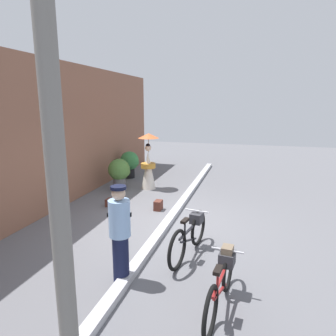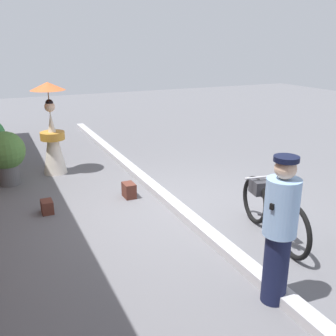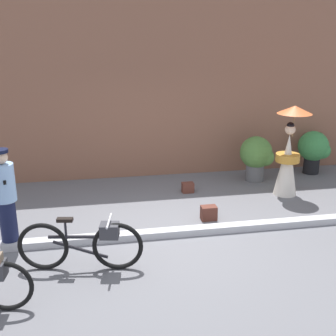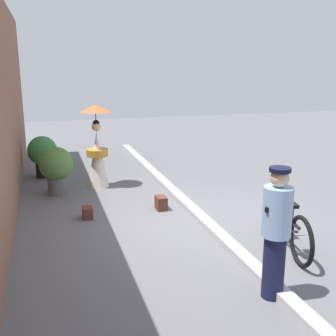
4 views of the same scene
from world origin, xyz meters
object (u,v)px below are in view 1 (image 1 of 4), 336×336
(backpack_on_pavement, at_px, (110,202))
(potted_plant_by_door, at_px, (130,162))
(bicycle_near_officer, at_px, (190,234))
(bicycle_far_side, at_px, (222,280))
(utility_pole, at_px, (55,156))
(potted_plant_small, at_px, (120,171))
(backpack_spare, at_px, (158,205))
(person_officer, at_px, (120,232))
(person_with_parasol, at_px, (148,163))

(backpack_on_pavement, bearing_deg, potted_plant_by_door, 12.65)
(bicycle_near_officer, bearing_deg, bicycle_far_side, -151.43)
(potted_plant_by_door, xyz_separation_m, backpack_on_pavement, (-3.24, -0.73, -0.50))
(utility_pole, bearing_deg, potted_plant_small, 20.84)
(bicycle_near_officer, distance_m, backpack_spare, 2.57)
(person_officer, height_order, person_with_parasol, person_with_parasol)
(potted_plant_by_door, height_order, backpack_on_pavement, potted_plant_by_door)
(potted_plant_by_door, relative_size, potted_plant_small, 1.00)
(person_officer, xyz_separation_m, backpack_on_pavement, (3.29, 1.84, -0.74))
(person_officer, bearing_deg, bicycle_near_officer, -37.18)
(bicycle_far_side, height_order, backpack_spare, bicycle_far_side)
(bicycle_near_officer, distance_m, bicycle_far_side, 1.55)
(utility_pole, bearing_deg, person_with_parasol, 13.38)
(bicycle_far_side, distance_m, person_officer, 1.70)
(bicycle_far_side, bearing_deg, utility_pole, 142.68)
(bicycle_far_side, xyz_separation_m, potted_plant_by_door, (6.72, 4.19, 0.20))
(backpack_on_pavement, bearing_deg, potted_plant_small, 15.00)
(potted_plant_small, height_order, backpack_spare, potted_plant_small)
(backpack_spare, bearing_deg, potted_plant_by_door, 34.02)
(backpack_on_pavement, height_order, backpack_spare, backpack_spare)
(person_with_parasol, xyz_separation_m, potted_plant_small, (-0.30, 0.91, -0.29))
(potted_plant_small, bearing_deg, person_with_parasol, -71.76)
(potted_plant_by_door, height_order, utility_pole, utility_pole)
(bicycle_far_side, xyz_separation_m, utility_pole, (-1.71, 1.30, 1.99))
(person_with_parasol, relative_size, backpack_on_pavement, 7.54)
(potted_plant_small, bearing_deg, bicycle_far_side, -142.86)
(bicycle_near_officer, relative_size, potted_plant_small, 1.70)
(potted_plant_by_door, relative_size, backpack_spare, 3.66)
(bicycle_near_officer, bearing_deg, potted_plant_by_door, 32.79)
(bicycle_far_side, distance_m, backpack_on_pavement, 4.92)
(potted_plant_small, bearing_deg, potted_plant_by_door, 10.02)
(potted_plant_by_door, height_order, potted_plant_small, potted_plant_small)
(bicycle_near_officer, distance_m, person_with_parasol, 4.72)
(bicycle_far_side, height_order, person_officer, person_officer)
(person_officer, xyz_separation_m, potted_plant_small, (4.98, 2.29, -0.25))
(person_with_parasol, bearing_deg, person_officer, -165.34)
(backpack_on_pavement, bearing_deg, utility_pole, -157.33)
(potted_plant_small, distance_m, backpack_on_pavement, 1.82)
(potted_plant_small, distance_m, utility_pole, 7.58)
(person_officer, height_order, backpack_spare, person_officer)
(bicycle_near_officer, xyz_separation_m, backpack_on_pavement, (2.12, 2.72, -0.30))
(bicycle_far_side, bearing_deg, bicycle_near_officer, 28.57)
(bicycle_far_side, bearing_deg, potted_plant_by_door, 31.96)
(potted_plant_by_door, bearing_deg, person_officer, -158.54)
(potted_plant_by_door, bearing_deg, potted_plant_small, -169.98)
(bicycle_far_side, xyz_separation_m, person_with_parasol, (5.48, 3.01, 0.48))
(potted_plant_by_door, xyz_separation_m, utility_pole, (-8.42, -2.89, 1.79))
(backpack_spare, xyz_separation_m, utility_pole, (-5.25, -0.75, 2.26))
(person_with_parasol, height_order, potted_plant_by_door, person_with_parasol)
(bicycle_far_side, bearing_deg, person_with_parasol, 28.78)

